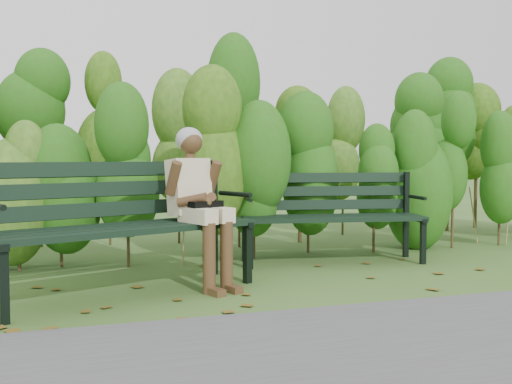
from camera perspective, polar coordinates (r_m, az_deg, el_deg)
name	(u,v)px	position (r m, az deg, el deg)	size (l,w,h in m)	color
ground	(269,283)	(5.11, 1.23, -8.64)	(80.00, 80.00, 0.00)	#3B5D20
footpath	(415,370)	(3.19, 14.91, -16.08)	(60.00, 2.50, 0.01)	#474749
hedge_band	(215,140)	(6.79, -3.97, 4.99)	(11.04, 1.67, 2.42)	#47381E
leaf_litter	(264,290)	(4.82, 0.77, -9.33)	(5.96, 2.14, 0.01)	brown
bench_left	(120,215)	(4.78, -12.82, -2.18)	(2.17, 1.37, 1.03)	black
bench_right	(330,209)	(6.14, 7.07, -1.62)	(1.88, 0.88, 0.91)	black
seated_woman	(198,194)	(4.89, -5.56, -0.18)	(0.55, 0.75, 1.31)	beige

